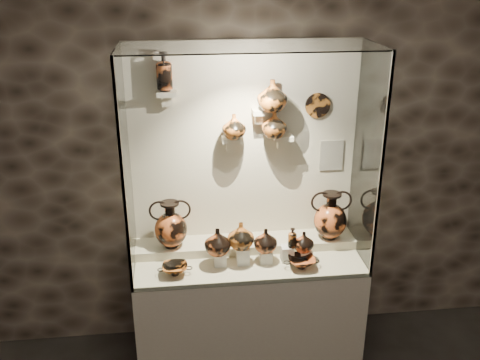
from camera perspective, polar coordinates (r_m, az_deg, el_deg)
name	(u,v)px	position (r m, az deg, el deg)	size (l,w,h in m)	color
wall_back	(244,148)	(4.01, 0.41, 3.42)	(5.00, 0.02, 3.20)	black
plinth	(248,307)	(4.28, 0.90, -13.39)	(1.70, 0.60, 0.80)	beige
front_tier	(249,261)	(4.05, 0.94, -8.62)	(1.68, 0.58, 0.03)	beige
rear_tier	(246,245)	(4.19, 0.63, -6.99)	(1.70, 0.25, 0.10)	beige
back_panel	(244,148)	(4.01, 0.42, 3.40)	(1.70, 0.03, 1.60)	beige
glass_front	(256,179)	(3.44, 1.67, 0.13)	(1.70, 0.01, 1.60)	white
glass_left	(126,168)	(3.70, -12.08, 1.27)	(0.01, 0.60, 1.60)	white
glass_right	(367,158)	(3.91, 13.41, 2.29)	(0.01, 0.60, 1.60)	white
glass_top	(250,46)	(3.52, 1.11, 14.09)	(1.70, 0.60, 0.01)	white
frame_post_left	(123,184)	(3.43, -12.36, -0.45)	(0.02, 0.02, 1.60)	gray
frame_post_right	(381,173)	(3.66, 14.80, 0.74)	(0.02, 0.02, 1.60)	gray
pedestal_a	(220,258)	(3.96, -2.15, -8.37)	(0.09, 0.09, 0.10)	silver
pedestal_b	(243,255)	(3.97, 0.32, -8.04)	(0.09, 0.09, 0.13)	silver
pedestal_c	(266,256)	(4.00, 2.76, -8.14)	(0.09, 0.09, 0.09)	silver
pedestal_d	(287,253)	(4.02, 5.04, -7.80)	(0.09, 0.09, 0.12)	silver
pedestal_e	(305,255)	(4.05, 6.99, -7.90)	(0.09, 0.09, 0.08)	silver
bracket_ul	(167,93)	(3.78, -7.82, 9.14)	(0.14, 0.12, 0.04)	beige
bracket_ca	(232,139)	(3.89, -0.91, 4.38)	(0.14, 0.12, 0.04)	beige
bracket_cb	(259,112)	(3.86, 2.05, 7.31)	(0.10, 0.12, 0.04)	beige
bracket_cc	(283,137)	(3.95, 4.60, 4.56)	(0.14, 0.12, 0.04)	beige
amphora_left	(171,224)	(4.02, -7.41, -4.71)	(0.29, 0.29, 0.37)	#C85926
amphora_right	(330,215)	(4.17, 9.63, -3.75)	(0.30, 0.30, 0.38)	#C85926
jug_a	(218,242)	(3.87, -2.40, -6.57)	(0.19, 0.19, 0.20)	#C85926
jug_b	(241,235)	(3.88, 0.09, -5.93)	(0.19, 0.19, 0.20)	#C46422
jug_c	(265,240)	(3.93, 2.74, -6.44)	(0.17, 0.17, 0.18)	#C85926
jug_e	(304,242)	(3.98, 6.80, -6.55)	(0.15, 0.15, 0.16)	#C85926
lekythos_small	(292,237)	(3.94, 5.60, -6.02)	(0.08, 0.08, 0.17)	#C46422
kylix_left	(175,269)	(3.87, -6.96, -9.37)	(0.23, 0.20, 0.09)	#C46422
kylix_right	(302,261)	(3.94, 6.58, -8.63)	(0.25, 0.21, 0.10)	#C85926
lekythos_tall	(164,70)	(3.74, -8.10, 11.59)	(0.12, 0.12, 0.30)	#C85926
ovoid_vase_a	(234,126)	(3.83, -0.64, 5.75)	(0.17, 0.17, 0.18)	#C46422
ovoid_vase_b	(272,95)	(3.79, 3.46, 9.00)	(0.21, 0.21, 0.22)	#C46422
ovoid_vase_c	(274,124)	(3.86, 3.66, 5.93)	(0.18, 0.18, 0.19)	#C46422
wall_plate	(318,105)	(3.99, 8.28, 7.88)	(0.19, 0.19, 0.02)	#AD6122
info_placard	(331,155)	(4.15, 9.73, 2.61)	(0.18, 0.01, 0.24)	beige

